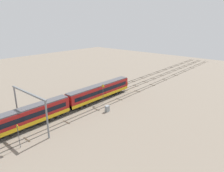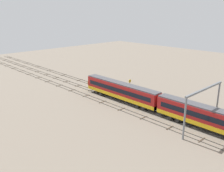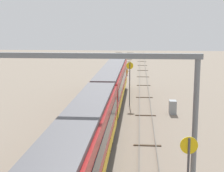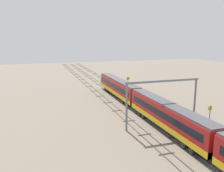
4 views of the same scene
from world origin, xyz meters
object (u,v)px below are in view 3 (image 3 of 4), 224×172
object	(u,v)px
speed_sign_near_foreground	(130,78)
relay_cabinet	(173,107)
overhead_gantry	(90,89)
speed_sign_mid_trackside	(188,171)

from	to	relation	value
speed_sign_near_foreground	relay_cabinet	size ratio (longest dim) A/B	3.49
overhead_gantry	relay_cabinet	world-z (taller)	overhead_gantry
overhead_gantry	speed_sign_near_foreground	size ratio (longest dim) A/B	2.52
overhead_gantry	speed_sign_near_foreground	world-z (taller)	overhead_gantry
overhead_gantry	speed_sign_mid_trackside	world-z (taller)	overhead_gantry
speed_sign_near_foreground	relay_cabinet	distance (m)	7.02
speed_sign_near_foreground	relay_cabinet	world-z (taller)	speed_sign_near_foreground
overhead_gantry	speed_sign_near_foreground	xyz separation A→B (m)	(21.49, -1.99, -2.53)
speed_sign_mid_trackside	speed_sign_near_foreground	bearing A→B (deg)	7.74
overhead_gantry	speed_sign_near_foreground	bearing A→B (deg)	-5.30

